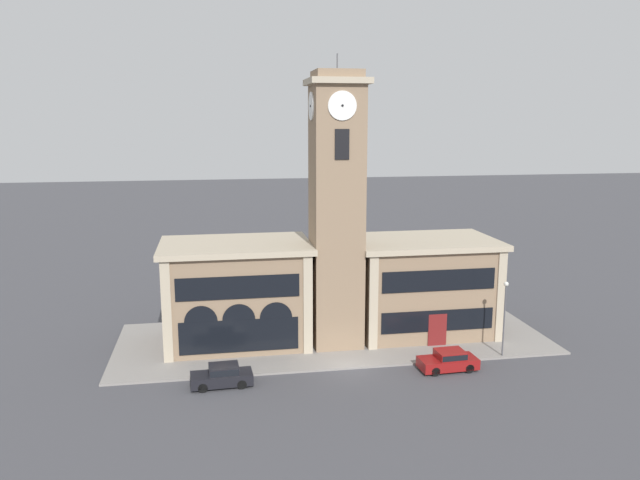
% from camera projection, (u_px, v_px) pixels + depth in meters
% --- Properties ---
extents(ground_plane, '(300.00, 300.00, 0.00)m').
position_uv_depth(ground_plane, '(350.00, 370.00, 45.03)').
color(ground_plane, '#424247').
extents(sidewalk_kerb, '(34.77, 12.80, 0.15)m').
position_uv_depth(sidewalk_kerb, '(333.00, 339.00, 51.21)').
color(sidewalk_kerb, gray).
rests_on(sidewalk_kerb, ground_plane).
extents(clock_tower, '(4.50, 4.50, 22.56)m').
position_uv_depth(clock_tower, '(336.00, 212.00, 48.08)').
color(clock_tower, '#897056').
rests_on(clock_tower, ground_plane).
extents(town_hall_left_wing, '(11.81, 8.15, 8.25)m').
position_uv_depth(town_hall_left_wing, '(237.00, 293.00, 49.77)').
color(town_hall_left_wing, '#897056').
rests_on(town_hall_left_wing, ground_plane).
extents(town_hall_right_wing, '(11.88, 8.15, 8.04)m').
position_uv_depth(town_hall_right_wing, '(423.00, 286.00, 52.39)').
color(town_hall_right_wing, '#897056').
rests_on(town_hall_right_wing, ground_plane).
extents(parked_car_near, '(4.23, 1.97, 1.47)m').
position_uv_depth(parked_car_near, '(222.00, 375.00, 42.16)').
color(parked_car_near, black).
rests_on(parked_car_near, ground_plane).
extents(parked_car_mid, '(4.26, 2.08, 1.46)m').
position_uv_depth(parked_car_mid, '(449.00, 360.00, 44.85)').
color(parked_car_mid, maroon).
rests_on(parked_car_mid, ground_plane).
extents(street_lamp, '(0.36, 0.36, 5.79)m').
position_uv_depth(street_lamp, '(505.00, 307.00, 46.63)').
color(street_lamp, '#4C4C51').
rests_on(street_lamp, sidewalk_kerb).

